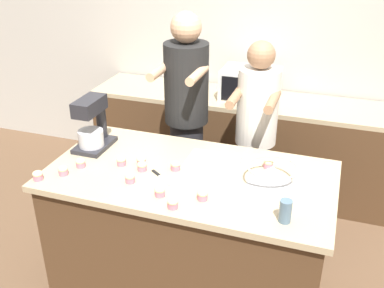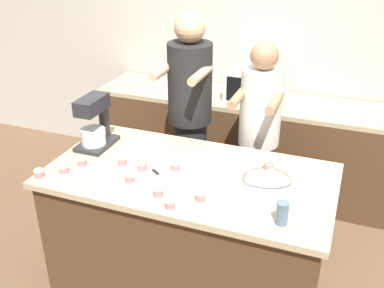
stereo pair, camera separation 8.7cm
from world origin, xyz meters
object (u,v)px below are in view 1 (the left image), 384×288
Objects in this scene: cupcake_4 at (121,161)px; cupcake_8 at (38,175)px; stand_mixer at (92,126)px; microwave_oven at (250,84)px; drinking_glass at (285,211)px; cupcake_5 at (81,163)px; person_left at (186,121)px; baking_tray at (212,162)px; cupcake_1 at (63,170)px; cupcake_0 at (175,166)px; cupcake_7 at (142,160)px; person_right at (255,141)px; cupcake_11 at (160,191)px; cupcake_6 at (203,195)px; cupcake_2 at (130,178)px; cupcake_10 at (142,166)px; cupcake_9 at (173,203)px; mixing_bowl at (272,175)px; cupcake_3 at (268,164)px; knife at (161,177)px.

cupcake_4 is 0.51m from cupcake_8.
stand_mixer reaches higher than microwave_oven.
stand_mixer is at bearing 162.38° from drinking_glass.
drinking_glass is 1.47m from cupcake_8.
stand_mixer is 0.31m from cupcake_5.
person_left reaches higher than baking_tray.
cupcake_5 is at bearing 67.09° from cupcake_1.
cupcake_7 is at bearing -178.44° from cupcake_0.
person_right is 26.30× the size of cupcake_5.
cupcake_11 is (0.25, -0.30, 0.00)m from cupcake_7.
cupcake_11 is (0.21, -1.04, 0.02)m from person_left.
cupcake_2 is at bearing 175.40° from cupcake_6.
cupcake_10 is (0.55, 0.31, 0.00)m from cupcake_8.
cupcake_5 is 1.00× the size of cupcake_8.
cupcake_9 is at bearing -46.97° from cupcake_7.
mixing_bowl is 0.67m from cupcake_11.
cupcake_3 and cupcake_11 have the same top height.
cupcake_3 is at bearing 24.76° from cupcake_8.
microwave_oven is 1.59m from cupcake_10.
cupcake_11 reaches higher than baking_tray.
knife is 0.60m from cupcake_1.
cupcake_11 is (-0.58, -0.33, -0.04)m from mixing_bowl.
cupcake_11 is (0.22, -0.23, 0.00)m from cupcake_10.
microwave_oven is (-0.21, 0.75, 0.18)m from person_right.
microwave_oven is (0.79, 1.36, -0.06)m from stand_mixer.
cupcake_6 is at bearing -27.74° from cupcake_7.
knife is at bearing -81.18° from person_left.
cupcake_0 reaches higher than knife.
microwave_oven is 8.21× the size of cupcake_11.
cupcake_3 is (0.60, 0.32, 0.03)m from knife.
cupcake_7 is (-0.23, -0.01, 0.00)m from cupcake_0.
cupcake_10 is (-0.19, -0.07, 0.00)m from cupcake_0.
cupcake_8 is 0.63m from cupcake_10.
stand_mixer is at bearing 163.66° from cupcake_7.
cupcake_5 reaches higher than baking_tray.
microwave_oven is 1.61m from cupcake_4.
cupcake_7 is (-0.03, 0.22, 0.00)m from cupcake_2.
microwave_oven is 1.60m from knife.
baking_tray is 5.32× the size of cupcake_2.
knife is at bearing -168.46° from mixing_bowl.
knife is (0.59, -0.23, -0.16)m from stand_mixer.
cupcake_10 is (0.39, 0.08, 0.00)m from cupcake_5.
cupcake_3 is at bearing 44.83° from cupcake_11.
stand_mixer is at bearing 156.98° from cupcake_10.
drinking_glass is 0.60m from cupcake_9.
cupcake_6 is at bearing -22.54° from cupcake_10.
cupcake_7 is 0.53m from cupcake_9.
cupcake_1 and cupcake_4 have the same top height.
cupcake_1 is at bearing -173.22° from cupcake_2.
person_right is 0.94m from knife.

